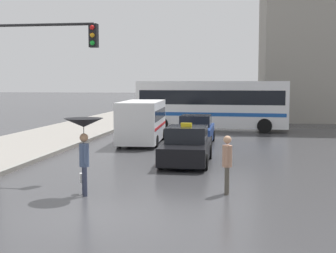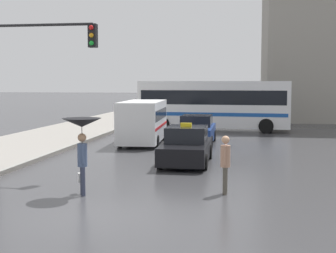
{
  "view_description": "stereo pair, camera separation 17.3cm",
  "coord_description": "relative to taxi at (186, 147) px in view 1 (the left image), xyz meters",
  "views": [
    {
      "loc": [
        3.29,
        -10.69,
        3.23
      ],
      "look_at": [
        0.38,
        8.93,
        1.4
      ],
      "focal_mm": 50.0,
      "sensor_mm": 36.0,
      "label": 1
    },
    {
      "loc": [
        3.46,
        -10.66,
        3.23
      ],
      "look_at": [
        0.38,
        8.93,
        1.4
      ],
      "focal_mm": 50.0,
      "sensor_mm": 36.0,
      "label": 2
    }
  ],
  "objects": [
    {
      "name": "ground_plane",
      "position": [
        -1.28,
        -7.98,
        -0.67
      ],
      "size": [
        300.0,
        300.0,
        0.0
      ],
      "primitive_type": "plane",
      "color": "#38383A"
    },
    {
      "name": "city_bus",
      "position": [
        0.31,
        13.56,
        1.2
      ],
      "size": [
        10.37,
        3.27,
        3.38
      ],
      "rotation": [
        0.0,
        0.0,
        -1.65
      ],
      "color": "silver",
      "rests_on": "ground_plane"
    },
    {
      "name": "pedestrian_with_umbrella",
      "position": [
        -2.33,
        -5.86,
        1.18
      ],
      "size": [
        1.12,
        1.12,
        2.24
      ],
      "rotation": [
        0.0,
        0.0,
        2.03
      ],
      "color": "#2D3347",
      "rests_on": "ground_plane"
    },
    {
      "name": "ambulance_van",
      "position": [
        -3.06,
        6.0,
        0.59
      ],
      "size": [
        2.3,
        5.4,
        2.28
      ],
      "rotation": [
        0.0,
        0.0,
        3.19
      ],
      "color": "white",
      "rests_on": "ground_plane"
    },
    {
      "name": "sedan_red",
      "position": [
        -0.17,
        6.15,
        0.02
      ],
      "size": [
        1.91,
        4.48,
        1.53
      ],
      "rotation": [
        0.0,
        0.0,
        3.14
      ],
      "color": "navy",
      "rests_on": "ground_plane"
    },
    {
      "name": "pedestrian_man",
      "position": [
        1.74,
        -5.08,
        0.34
      ],
      "size": [
        0.31,
        0.44,
        1.72
      ],
      "rotation": [
        0.0,
        0.0,
        -1.64
      ],
      "color": "#4C473D",
      "rests_on": "ground_plane"
    },
    {
      "name": "traffic_light",
      "position": [
        -5.04,
        -3.01,
        3.22
      ],
      "size": [
        3.94,
        0.38,
        5.56
      ],
      "color": "black",
      "rests_on": "ground_plane"
    },
    {
      "name": "taxi",
      "position": [
        0.0,
        0.0,
        0.0
      ],
      "size": [
        1.91,
        4.18,
        1.65
      ],
      "rotation": [
        0.0,
        0.0,
        3.14
      ],
      "color": "black",
      "rests_on": "ground_plane"
    }
  ]
}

